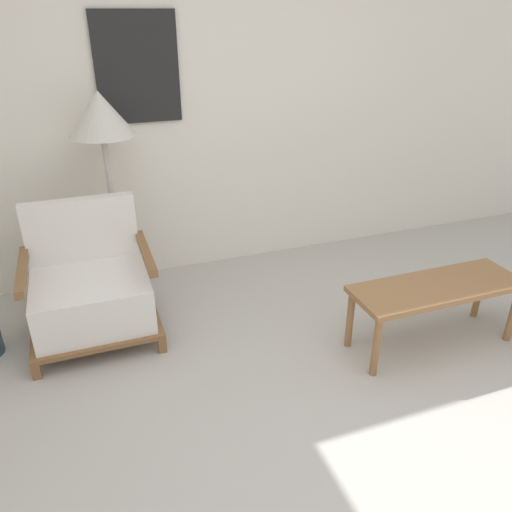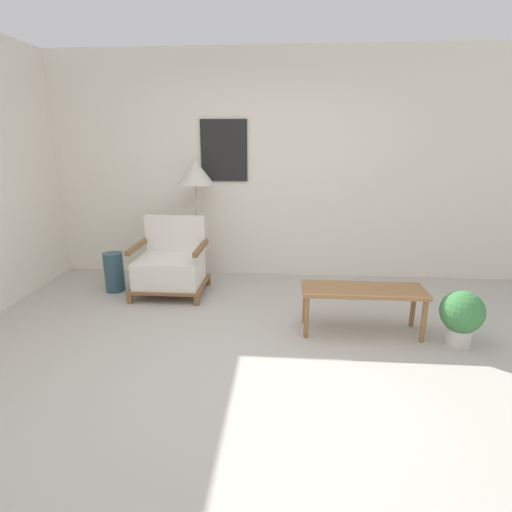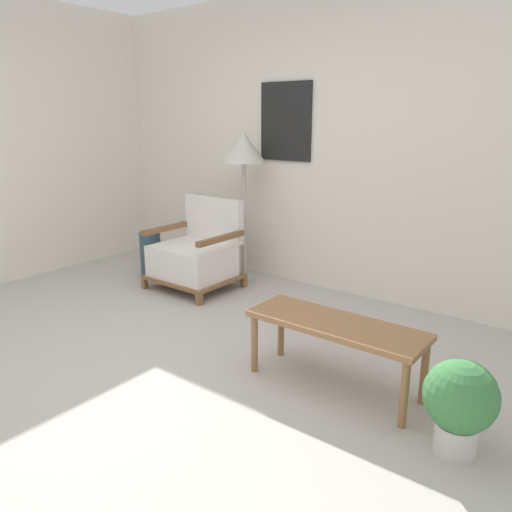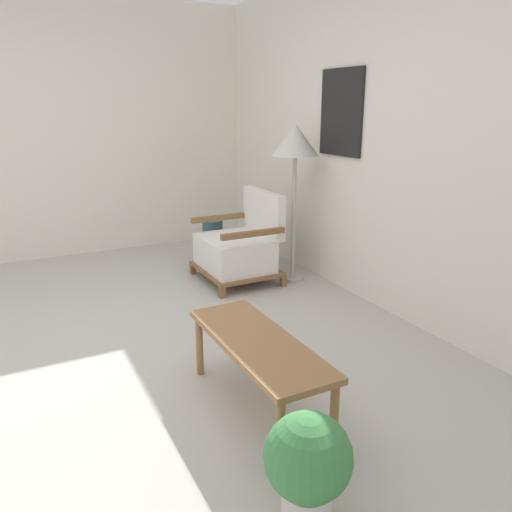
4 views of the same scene
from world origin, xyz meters
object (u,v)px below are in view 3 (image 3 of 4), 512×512
coffee_table (336,330)px  potted_plant (460,401)px  vase (151,253)px  armchair (196,256)px  floor_lamp (244,153)px

coffee_table → potted_plant: (0.78, -0.19, -0.09)m
potted_plant → vase: bearing=163.3°
armchair → coffee_table: (1.97, -0.83, 0.05)m
floor_lamp → potted_plant: floor_lamp is taller
armchair → coffee_table: bearing=-22.8°
floor_lamp → coffee_table: (1.74, -1.29, -0.90)m
armchair → potted_plant: armchair is taller
armchair → potted_plant: 2.93m
armchair → coffee_table: 2.14m
armchair → vase: bearing=179.1°
coffee_table → vase: bearing=162.4°
armchair → potted_plant: size_ratio=1.73×
coffee_table → potted_plant: 0.81m
vase → potted_plant: bearing=-16.7°
floor_lamp → vase: floor_lamp is taller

